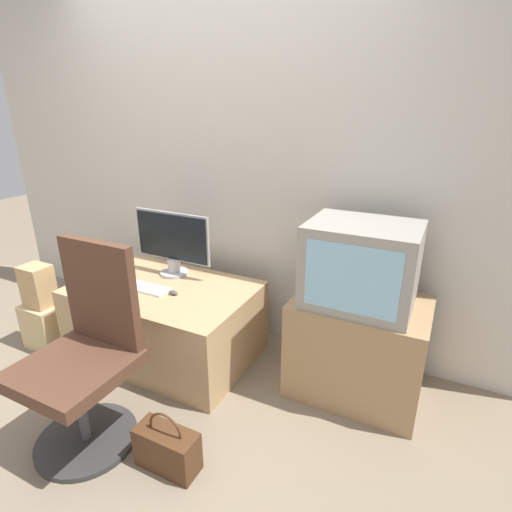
# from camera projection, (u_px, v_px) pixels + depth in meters

# --- Properties ---
(ground_plane) EXTENTS (12.00, 12.00, 0.00)m
(ground_plane) POSITION_uv_depth(u_px,v_px,m) (101.00, 430.00, 2.15)
(ground_plane) COLOR #7F705B
(wall_back) EXTENTS (4.40, 0.05, 2.60)m
(wall_back) POSITION_uv_depth(u_px,v_px,m) (221.00, 157.00, 2.80)
(wall_back) COLOR beige
(wall_back) RESTS_ON ground_plane
(desk) EXTENTS (1.19, 0.78, 0.51)m
(desk) POSITION_uv_depth(u_px,v_px,m) (166.00, 320.00, 2.74)
(desk) COLOR tan
(desk) RESTS_ON ground_plane
(side_stand) EXTENTS (0.75, 0.54, 0.60)m
(side_stand) POSITION_uv_depth(u_px,v_px,m) (357.00, 347.00, 2.36)
(side_stand) COLOR #A37F56
(side_stand) RESTS_ON ground_plane
(main_monitor) EXTENTS (0.60, 0.20, 0.45)m
(main_monitor) POSITION_uv_depth(u_px,v_px,m) (172.00, 243.00, 2.77)
(main_monitor) COLOR #B2B2B7
(main_monitor) RESTS_ON desk
(keyboard) EXTENTS (0.34, 0.13, 0.01)m
(keyboard) POSITION_uv_depth(u_px,v_px,m) (145.00, 288.00, 2.62)
(keyboard) COLOR white
(keyboard) RESTS_ON desk
(mouse) EXTENTS (0.06, 0.04, 0.03)m
(mouse) POSITION_uv_depth(u_px,v_px,m) (173.00, 293.00, 2.53)
(mouse) COLOR #4C4C51
(mouse) RESTS_ON desk
(crt_tv) EXTENTS (0.58, 0.46, 0.46)m
(crt_tv) POSITION_uv_depth(u_px,v_px,m) (361.00, 265.00, 2.16)
(crt_tv) COLOR gray
(crt_tv) RESTS_ON side_stand
(office_chair) EXTENTS (0.51, 0.51, 1.04)m
(office_chair) POSITION_uv_depth(u_px,v_px,m) (85.00, 360.00, 1.98)
(office_chair) COLOR #333333
(office_chair) RESTS_ON ground_plane
(cardboard_box_lower) EXTENTS (0.27, 0.22, 0.33)m
(cardboard_box_lower) POSITION_uv_depth(u_px,v_px,m) (46.00, 325.00, 2.86)
(cardboard_box_lower) COLOR #D1B27F
(cardboard_box_lower) RESTS_ON ground_plane
(cardboard_box_upper) EXTENTS (0.19, 0.16, 0.29)m
(cardboard_box_upper) POSITION_uv_depth(u_px,v_px,m) (38.00, 286.00, 2.75)
(cardboard_box_upper) COLOR tan
(cardboard_box_upper) RESTS_ON cardboard_box_lower
(handbag) EXTENTS (0.31, 0.14, 0.32)m
(handbag) POSITION_uv_depth(u_px,v_px,m) (167.00, 448.00, 1.90)
(handbag) COLOR #4C2D19
(handbag) RESTS_ON ground_plane
(book) EXTENTS (0.21, 0.11, 0.02)m
(book) POSITION_uv_depth(u_px,v_px,m) (35.00, 364.00, 2.69)
(book) COLOR #2D6638
(book) RESTS_ON ground_plane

